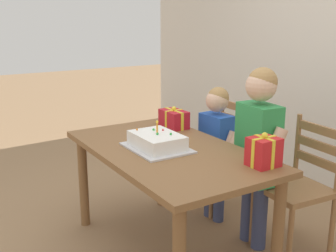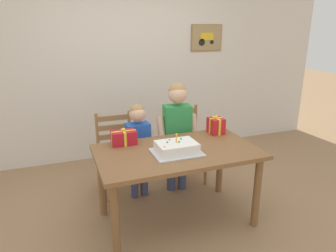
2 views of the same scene
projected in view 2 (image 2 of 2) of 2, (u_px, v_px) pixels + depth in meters
The scene contains 10 objects.
ground_plane at pixel (177, 219), 3.12m from camera, with size 20.00×20.00×0.00m, color #997551.
back_wall at pixel (128, 67), 4.41m from camera, with size 6.40×0.11×2.60m.
dining_table at pixel (177, 160), 2.92m from camera, with size 1.51×0.86×0.76m.
birthday_cake at pixel (177, 148), 2.81m from camera, with size 0.44×0.34×0.19m.
gift_box_red_large at pixel (124, 138), 3.01m from camera, with size 0.24×0.15×0.17m.
gift_box_beside_cake at pixel (216, 126), 3.32m from camera, with size 0.15×0.17×0.20m.
chair_left at pixel (117, 153), 3.55m from camera, with size 0.43×0.43×0.92m.
chair_right at pixel (185, 144), 3.83m from camera, with size 0.45×0.45×0.92m.
child_older at pixel (177, 127), 3.48m from camera, with size 0.48×0.28×1.28m.
child_younger at pixel (138, 142), 3.36m from camera, with size 0.40×0.23×1.08m.
Camera 2 is at (-1.02, -2.48, 1.86)m, focal length 33.02 mm.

